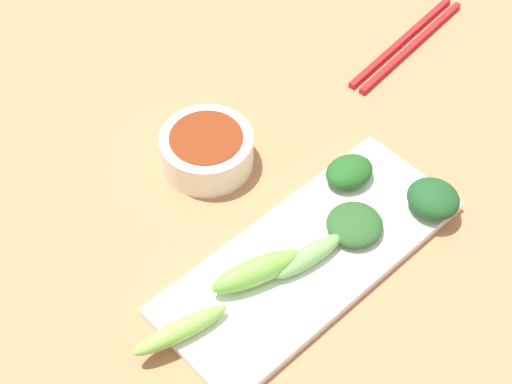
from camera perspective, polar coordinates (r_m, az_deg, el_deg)
The scene contains 10 objects.
tabletop at distance 0.85m, azimuth 1.55°, elevation -1.86°, with size 2.10×2.10×0.02m, color #A56F49.
sauce_bowl at distance 0.87m, azimuth -3.71°, elevation 3.23°, with size 0.11×0.11×0.04m.
serving_plate at distance 0.80m, azimuth 4.04°, elevation -4.87°, with size 0.14×0.34×0.01m, color white.
broccoli_leafy_0 at distance 0.81m, azimuth 7.41°, elevation -2.43°, with size 0.06×0.06×0.02m, color #254F22.
broccoli_stalk_1 at distance 0.74m, azimuth -5.68°, elevation -10.28°, with size 0.02×0.10×0.02m, color #78B948.
broccoli_leafy_2 at distance 0.84m, azimuth 13.16°, elevation -0.49°, with size 0.06×0.05×0.03m, color #1A4720.
broccoli_stalk_3 at distance 0.76m, azimuth 0.04°, elevation -5.98°, with size 0.03×0.10×0.03m, color #6BB340.
broccoli_leafy_4 at distance 0.85m, azimuth 7.01°, elevation 1.51°, with size 0.04×0.06×0.03m, color #1D511C.
broccoli_stalk_5 at distance 0.78m, azimuth 3.94°, elevation -4.82°, with size 0.02×0.09×0.02m, color #6FAD5A.
chopsticks at distance 1.05m, azimuth 11.28°, elevation 10.86°, with size 0.05×0.23×0.01m.
Camera 1 is at (0.36, -0.36, 0.69)m, focal length 53.29 mm.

